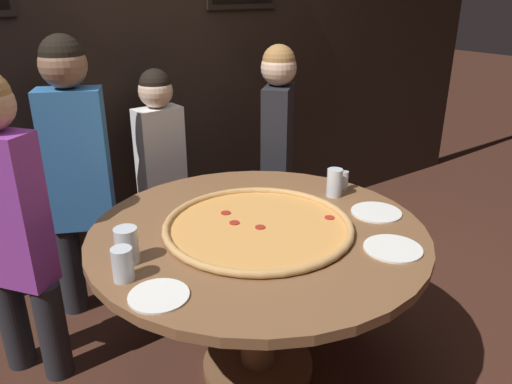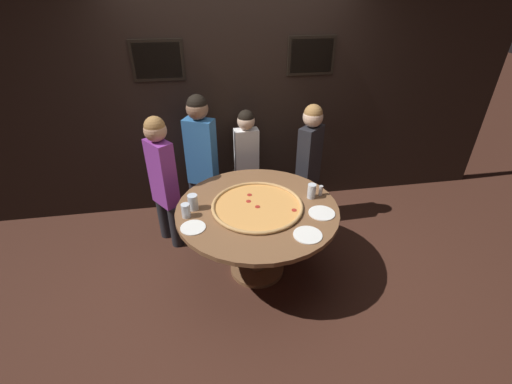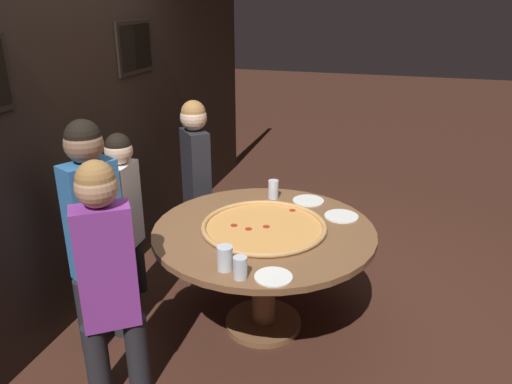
% 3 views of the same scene
% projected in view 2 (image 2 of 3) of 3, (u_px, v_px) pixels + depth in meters
% --- Properties ---
extents(ground_plane, '(24.00, 24.00, 0.00)m').
position_uv_depth(ground_plane, '(257.00, 269.00, 3.38)').
color(ground_plane, '#422319').
extents(back_wall, '(6.40, 0.08, 2.60)m').
position_uv_depth(back_wall, '(238.00, 100.00, 3.80)').
color(back_wall, black).
rests_on(back_wall, ground_plane).
extents(dining_table, '(1.43, 1.43, 0.74)m').
position_uv_depth(dining_table, '(257.00, 221.00, 3.07)').
color(dining_table, brown).
rests_on(dining_table, ground_plane).
extents(giant_pizza, '(0.80, 0.80, 0.03)m').
position_uv_depth(giant_pizza, '(257.00, 206.00, 2.98)').
color(giant_pizza, '#E0994C').
rests_on(giant_pizza, dining_table).
extents(drink_cup_near_left, '(0.08, 0.08, 0.14)m').
position_uv_depth(drink_cup_near_left, '(312.00, 191.00, 3.09)').
color(drink_cup_near_left, silver).
rests_on(drink_cup_near_left, dining_table).
extents(drink_cup_front_edge, '(0.07, 0.07, 0.12)m').
position_uv_depth(drink_cup_front_edge, '(186.00, 211.00, 2.84)').
color(drink_cup_front_edge, silver).
rests_on(drink_cup_front_edge, dining_table).
extents(drink_cup_centre_back, '(0.09, 0.09, 0.14)m').
position_uv_depth(drink_cup_centre_back, '(193.00, 202.00, 2.93)').
color(drink_cup_centre_back, silver).
rests_on(drink_cup_centre_back, dining_table).
extents(white_plate_left_side, '(0.20, 0.20, 0.01)m').
position_uv_depth(white_plate_left_side, '(193.00, 228.00, 2.74)').
color(white_plate_left_side, white).
rests_on(white_plate_left_side, dining_table).
extents(white_plate_near_front, '(0.23, 0.23, 0.01)m').
position_uv_depth(white_plate_near_front, '(308.00, 235.00, 2.66)').
color(white_plate_near_front, white).
rests_on(white_plate_near_front, dining_table).
extents(white_plate_beside_cup, '(0.23, 0.23, 0.01)m').
position_uv_depth(white_plate_beside_cup, '(322.00, 213.00, 2.91)').
color(white_plate_beside_cup, white).
rests_on(white_plate_beside_cup, dining_table).
extents(condiment_shaker, '(0.04, 0.04, 0.10)m').
position_uv_depth(condiment_shaker, '(321.00, 191.00, 3.14)').
color(condiment_shaker, silver).
rests_on(condiment_shaker, dining_table).
extents(diner_far_right, '(0.31, 0.36, 1.40)m').
position_uv_depth(diner_far_right, '(163.00, 176.00, 3.36)').
color(diner_far_right, '#232328').
rests_on(diner_far_right, ground_plane).
extents(diner_far_left, '(0.34, 0.33, 1.39)m').
position_uv_depth(diner_far_left, '(309.00, 159.00, 3.71)').
color(diner_far_left, '#232328').
rests_on(diner_far_left, ground_plane).
extents(diner_centre_back, '(0.32, 0.19, 1.27)m').
position_uv_depth(diner_centre_back, '(247.00, 157.00, 3.88)').
color(diner_centre_back, '#232328').
rests_on(diner_centre_back, ground_plane).
extents(diner_side_right, '(0.39, 0.28, 1.49)m').
position_uv_depth(diner_side_right, '(201.00, 155.00, 3.66)').
color(diner_side_right, '#232328').
rests_on(diner_side_right, ground_plane).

